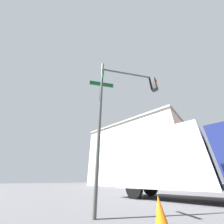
# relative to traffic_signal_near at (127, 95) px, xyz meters

# --- Properties ---
(traffic_signal_near) EXTENTS (2.22, 2.86, 6.21)m
(traffic_signal_near) POSITION_rel_traffic_signal_near_xyz_m (0.00, 0.00, 0.00)
(traffic_signal_near) COLOR #474C47
(traffic_signal_near) RESTS_ON ground_plane
(building_stucco) EXTENTS (19.06, 25.14, 11.38)m
(building_stucco) POSITION_rel_traffic_signal_near_xyz_m (-10.71, 26.67, 1.29)
(building_stucco) COLOR beige
(building_stucco) RESTS_ON ground_plane
(box_truck_second) EXTENTS (7.67, 2.57, 3.69)m
(box_truck_second) POSITION_rel_traffic_signal_near_xyz_m (0.37, 4.42, -2.40)
(box_truck_second) COLOR navy
(box_truck_second) RESTS_ON ground_plane
(traffic_cone) EXTENTS (0.36, 0.36, 0.71)m
(traffic_cone) POSITION_rel_traffic_signal_near_xyz_m (1.43, -1.56, -4.05)
(traffic_cone) COLOR orange
(traffic_cone) RESTS_ON ground_plane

